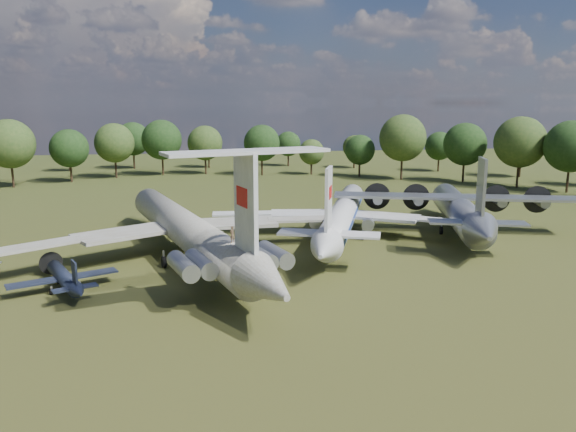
{
  "coord_description": "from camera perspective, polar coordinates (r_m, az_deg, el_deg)",
  "views": [
    {
      "loc": [
        -3.15,
        -66.96,
        18.67
      ],
      "look_at": [
        8.48,
        -0.21,
        5.0
      ],
      "focal_mm": 35.0,
      "sensor_mm": 36.0,
      "label": 1
    }
  ],
  "objects": [
    {
      "name": "il62_airliner",
      "position": [
        68.82,
        -10.26,
        -2.03
      ],
      "size": [
        59.67,
        69.1,
        5.79
      ],
      "primitive_type": null,
      "rotation": [
        0.0,
        0.0,
        0.27
      ],
      "color": "beige",
      "rests_on": "ground"
    },
    {
      "name": "ground",
      "position": [
        69.59,
        -6.94,
        -4.24
      ],
      "size": [
        300.0,
        300.0,
        0.0
      ],
      "primitive_type": "plane",
      "color": "#203A13",
      "rests_on": "ground"
    },
    {
      "name": "tu104_jet",
      "position": [
        79.46,
        5.56,
        -0.38
      ],
      "size": [
        52.96,
        60.24,
        5.02
      ],
      "primitive_type": null,
      "rotation": [
        0.0,
        0.0,
        -0.36
      ],
      "color": "silver",
      "rests_on": "ground"
    },
    {
      "name": "an12_transport",
      "position": [
        85.14,
        16.98,
        0.07
      ],
      "size": [
        46.65,
        49.47,
        5.34
      ],
      "primitive_type": null,
      "rotation": [
        0.0,
        0.0,
        -0.3
      ],
      "color": "#AAADB3",
      "rests_on": "ground"
    },
    {
      "name": "small_prop_west",
      "position": [
        61.13,
        -21.74,
        -6.17
      ],
      "size": [
        15.68,
        17.66,
        2.14
      ],
      "primitive_type": null,
      "rotation": [
        0.0,
        0.0,
        0.42
      ],
      "color": "#161B32",
      "rests_on": "ground"
    },
    {
      "name": "person_on_il62",
      "position": [
        52.9,
        -5.7,
        -1.86
      ],
      "size": [
        0.69,
        0.65,
        1.58
      ],
      "primitive_type": "imported",
      "rotation": [
        0.0,
        0.0,
        3.8
      ],
      "color": "#99744E",
      "rests_on": "il62_airliner"
    }
  ]
}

